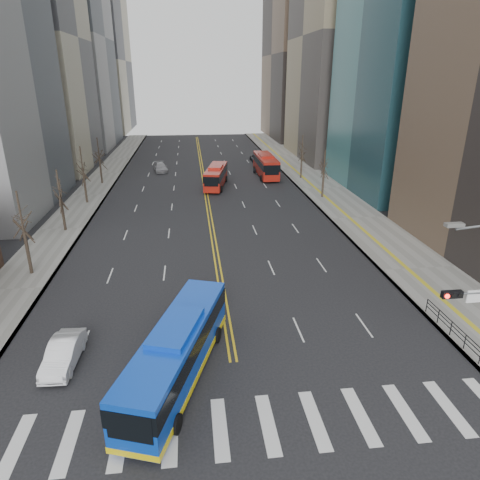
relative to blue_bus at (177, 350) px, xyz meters
The scene contains 15 objects.
ground 5.45m from the blue_bus, 51.19° to the right, with size 220.00×220.00×0.00m, color black.
sidewalk_right 45.97m from the blue_bus, 63.19° to the left, with size 7.00×130.00×0.15m, color gray.
sidewalk_left 43.13m from the blue_bus, 107.95° to the left, with size 5.00×130.00×0.15m, color gray.
crosswalk 5.45m from the blue_bus, 51.19° to the right, with size 26.70×4.00×0.01m.
centerline 51.13m from the blue_bus, 86.39° to the left, with size 0.55×100.00×0.01m.
office_towers 68.27m from the blue_bus, 87.03° to the left, with size 83.00×134.00×58.00m.
pedestrian_railing 17.66m from the blue_bus, ahead, with size 0.06×6.06×1.02m.
street_trees 30.96m from the blue_bus, 97.39° to the left, with size 35.20×47.20×7.60m.
blue_bus is the anchor object (origin of this frame).
red_bus_near 44.32m from the blue_bus, 83.60° to the left, with size 4.36×10.59×3.30m.
red_bus_far 52.41m from the blue_bus, 74.81° to the left, with size 2.94×11.58×3.66m.
car_white 7.10m from the blue_bus, 163.46° to the left, with size 1.58×4.54×1.50m, color white.
car_dark_mid 55.88m from the blue_bus, 76.14° to the left, with size 1.61×3.99×1.36m, color black.
car_silver 56.49m from the blue_bus, 94.19° to the left, with size 2.08×5.13×1.49m, color gray.
car_dark_far 65.64m from the blue_bus, 77.58° to the left, with size 1.94×4.21×1.17m, color black.
Camera 1 is at (-2.07, -16.06, 16.01)m, focal length 32.00 mm.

